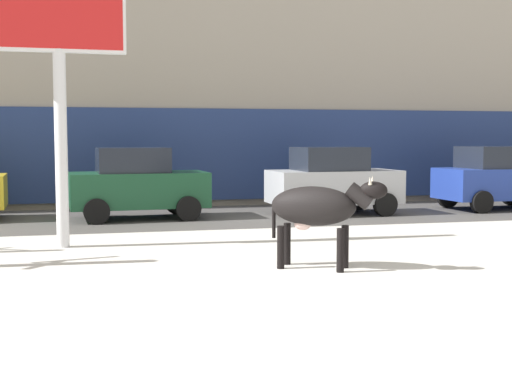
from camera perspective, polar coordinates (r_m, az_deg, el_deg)
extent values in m
plane|color=silver|center=(9.87, 1.63, -7.90)|extent=(120.00, 120.00, 0.00)
cube|color=#514F4C|center=(18.51, -5.54, -2.03)|extent=(60.00, 5.60, 0.01)
cube|color=#A39989|center=(24.33, -7.53, 14.90)|extent=(44.00, 6.00, 13.00)
cube|color=navy|center=(20.92, -6.53, 3.11)|extent=(43.12, 0.10, 2.80)
ellipsoid|color=black|center=(11.11, 4.79, -1.17)|extent=(1.51, 1.24, 0.64)
cylinder|color=black|center=(11.29, 7.42, -4.53)|extent=(0.12, 0.12, 0.70)
cylinder|color=black|center=(10.91, 7.04, -4.85)|extent=(0.12, 0.12, 0.70)
cylinder|color=black|center=(11.51, 2.61, -4.33)|extent=(0.12, 0.12, 0.70)
cylinder|color=black|center=(11.14, 2.07, -4.62)|extent=(0.12, 0.12, 0.70)
cylinder|color=black|center=(10.95, 8.62, -0.35)|extent=(0.54, 0.47, 0.44)
ellipsoid|color=black|center=(10.91, 9.76, 0.14)|extent=(0.50, 0.43, 0.28)
cone|color=beige|center=(11.01, 9.65, 1.02)|extent=(0.11, 0.13, 0.15)
cone|color=beige|center=(10.79, 9.48, 0.95)|extent=(0.11, 0.13, 0.15)
cylinder|color=black|center=(11.31, 1.50, -2.34)|extent=(0.06, 0.06, 0.60)
ellipsoid|color=beige|center=(11.19, 3.91, -2.67)|extent=(0.36, 0.35, 0.20)
cylinder|color=silver|center=(13.69, -15.92, 3.44)|extent=(0.24, 0.24, 3.80)
cube|color=silver|center=(13.92, -16.18, 14.83)|extent=(2.52, 0.26, 1.82)
cube|color=red|center=(13.89, -16.19, 14.86)|extent=(2.40, 0.21, 1.70)
cube|color=#194C2D|center=(18.06, -9.73, 0.21)|extent=(3.60, 1.91, 0.90)
cube|color=#1E232D|center=(18.00, -10.24, 2.64)|extent=(1.89, 1.60, 0.64)
cylinder|color=black|center=(19.10, -6.65, -0.87)|extent=(0.65, 0.26, 0.64)
cylinder|color=black|center=(17.44, -5.66, -1.39)|extent=(0.65, 0.26, 0.64)
cylinder|color=black|center=(18.84, -13.47, -1.05)|extent=(0.65, 0.26, 0.64)
cylinder|color=black|center=(17.15, -13.13, -1.59)|extent=(0.65, 0.26, 0.64)
cube|color=#B7BABF|center=(18.97, 6.50, 0.45)|extent=(3.60, 1.91, 0.90)
cube|color=#1E232D|center=(18.87, 6.10, 2.77)|extent=(1.89, 1.60, 0.64)
cylinder|color=black|center=(20.24, 8.49, -0.59)|extent=(0.65, 0.26, 0.64)
cylinder|color=black|center=(18.73, 10.72, -1.03)|extent=(0.65, 0.26, 0.64)
cylinder|color=black|center=(19.38, 2.40, -0.77)|extent=(0.65, 0.26, 0.64)
cylinder|color=black|center=(17.79, 4.21, -1.26)|extent=(0.65, 0.26, 0.64)
cube|color=#233D9E|center=(21.45, 19.50, 0.70)|extent=(3.60, 1.91, 0.90)
cube|color=#1E232D|center=(21.32, 19.23, 2.75)|extent=(1.89, 1.60, 0.64)
cylinder|color=black|center=(22.84, 20.51, -0.24)|extent=(0.65, 0.26, 0.64)
cylinder|color=black|center=(21.54, 15.69, -0.40)|extent=(0.65, 0.26, 0.64)
cylinder|color=black|center=(20.13, 18.29, -0.80)|extent=(0.65, 0.26, 0.64)
cylinder|color=#282833|center=(21.06, -13.11, -0.13)|extent=(0.24, 0.24, 0.88)
cube|color=#2D4C93|center=(21.01, -13.15, 1.94)|extent=(0.36, 0.22, 0.64)
sphere|color=beige|center=(21.00, -13.17, 3.11)|extent=(0.20, 0.20, 0.20)
cylinder|color=#282833|center=(23.02, 10.45, 0.31)|extent=(0.24, 0.24, 0.88)
cube|color=#2D4C93|center=(22.98, 10.47, 2.20)|extent=(0.36, 0.22, 0.64)
sphere|color=beige|center=(22.96, 10.49, 3.27)|extent=(0.20, 0.20, 0.20)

